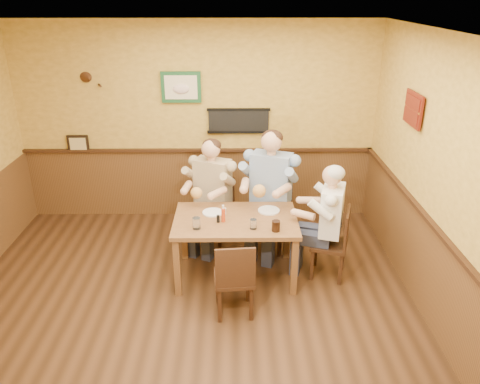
# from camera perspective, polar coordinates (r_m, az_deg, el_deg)

# --- Properties ---
(room) EXTENTS (5.02, 5.03, 2.81)m
(room) POSITION_cam_1_polar(r_m,az_deg,el_deg) (4.36, -5.79, 3.88)
(room) COLOR #321E0F
(room) RESTS_ON ground
(dining_table) EXTENTS (1.40, 0.90, 0.75)m
(dining_table) POSITION_cam_1_polar(r_m,az_deg,el_deg) (5.36, -0.54, -4.13)
(dining_table) COLOR brown
(dining_table) RESTS_ON ground
(chair_back_left) EXTENTS (0.56, 0.56, 0.92)m
(chair_back_left) POSITION_cam_1_polar(r_m,az_deg,el_deg) (6.13, -3.25, -2.51)
(chair_back_left) COLOR #3B2212
(chair_back_left) RESTS_ON ground
(chair_back_right) EXTENTS (0.60, 0.60, 1.01)m
(chair_back_right) POSITION_cam_1_polar(r_m,az_deg,el_deg) (6.02, 3.70, -2.54)
(chair_back_right) COLOR #3B2212
(chair_back_right) RESTS_ON ground
(chair_right_end) EXTENTS (0.50, 0.50, 0.87)m
(chair_right_end) POSITION_cam_1_polar(r_m,az_deg,el_deg) (5.57, 10.82, -6.06)
(chair_right_end) COLOR #3B2212
(chair_right_end) RESTS_ON ground
(chair_near_side) EXTENTS (0.43, 0.43, 0.86)m
(chair_near_side) POSITION_cam_1_polar(r_m,az_deg,el_deg) (4.88, -0.74, -10.24)
(chair_near_side) COLOR #3B2212
(chair_near_side) RESTS_ON ground
(diner_tan_shirt) EXTENTS (0.80, 0.80, 1.31)m
(diner_tan_shirt) POSITION_cam_1_polar(r_m,az_deg,el_deg) (6.04, -3.29, -0.83)
(diner_tan_shirt) COLOR tan
(diner_tan_shirt) RESTS_ON ground
(diner_blue_polo) EXTENTS (0.85, 0.85, 1.44)m
(diner_blue_polo) POSITION_cam_1_polar(r_m,az_deg,el_deg) (5.93, 3.75, -0.67)
(diner_blue_polo) COLOR #7991B5
(diner_blue_polo) RESTS_ON ground
(diner_white_elder) EXTENTS (0.72, 0.72, 1.24)m
(diner_white_elder) POSITION_cam_1_polar(r_m,az_deg,el_deg) (5.48, 10.97, -4.36)
(diner_white_elder) COLOR white
(diner_white_elder) RESTS_ON ground
(water_glass_left) EXTENTS (0.11, 0.11, 0.13)m
(water_glass_left) POSITION_cam_1_polar(r_m,az_deg,el_deg) (5.09, -5.33, -3.82)
(water_glass_left) COLOR white
(water_glass_left) RESTS_ON dining_table
(water_glass_mid) EXTENTS (0.09, 0.09, 0.11)m
(water_glass_mid) POSITION_cam_1_polar(r_m,az_deg,el_deg) (5.07, 1.64, -3.93)
(water_glass_mid) COLOR silver
(water_glass_mid) RESTS_ON dining_table
(cola_tumbler) EXTENTS (0.12, 0.12, 0.12)m
(cola_tumbler) POSITION_cam_1_polar(r_m,az_deg,el_deg) (5.04, 4.40, -4.15)
(cola_tumbler) COLOR black
(cola_tumbler) RESTS_ON dining_table
(hot_sauce_bottle) EXTENTS (0.05, 0.05, 0.18)m
(hot_sauce_bottle) POSITION_cam_1_polar(r_m,az_deg,el_deg) (5.21, -2.06, -2.73)
(hot_sauce_bottle) COLOR #BD3A14
(hot_sauce_bottle) RESTS_ON dining_table
(salt_shaker) EXTENTS (0.04, 0.04, 0.08)m
(salt_shaker) POSITION_cam_1_polar(r_m,az_deg,el_deg) (5.39, -1.87, -2.35)
(salt_shaker) COLOR silver
(salt_shaker) RESTS_ON dining_table
(pepper_shaker) EXTENTS (0.04, 0.04, 0.09)m
(pepper_shaker) POSITION_cam_1_polar(r_m,az_deg,el_deg) (5.22, -2.69, -3.28)
(pepper_shaker) COLOR black
(pepper_shaker) RESTS_ON dining_table
(plate_far_left) EXTENTS (0.25, 0.25, 0.02)m
(plate_far_left) POSITION_cam_1_polar(r_m,az_deg,el_deg) (5.45, -3.35, -2.49)
(plate_far_left) COLOR silver
(plate_far_left) RESTS_ON dining_table
(plate_far_right) EXTENTS (0.33, 0.33, 0.02)m
(plate_far_right) POSITION_cam_1_polar(r_m,az_deg,el_deg) (5.49, 3.53, -2.25)
(plate_far_right) COLOR silver
(plate_far_right) RESTS_ON dining_table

